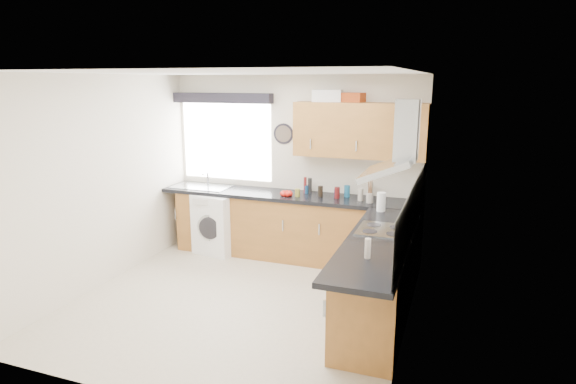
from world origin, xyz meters
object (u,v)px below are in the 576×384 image
at_px(upper_cabinets, 360,130).
at_px(extractor_hood, 398,148).
at_px(oven, 381,274).
at_px(washing_machine, 219,222).

bearing_deg(upper_cabinets, extractor_hood, -63.87).
distance_m(oven, extractor_hood, 1.35).
relative_size(extractor_hood, washing_machine, 0.91).
distance_m(extractor_hood, washing_machine, 3.13).
bearing_deg(washing_machine, upper_cabinets, 16.55).
height_order(oven, washing_machine, washing_machine).
relative_size(oven, upper_cabinets, 0.50).
bearing_deg(oven, extractor_hood, -0.00).
xyz_separation_m(upper_cabinets, washing_machine, (-1.95, -0.23, -1.37)).
distance_m(oven, washing_machine, 2.73).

